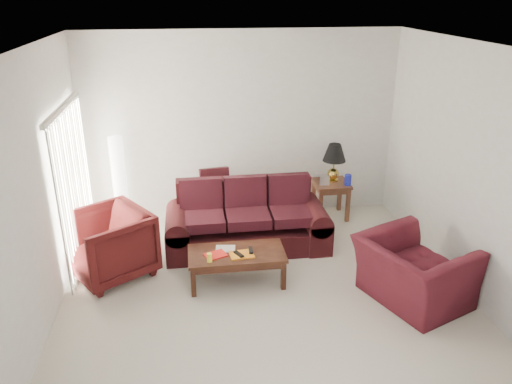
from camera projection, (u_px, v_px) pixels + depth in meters
floor at (265, 295)px, 6.23m from camera, size 5.00×5.00×0.00m
blinds at (73, 187)px, 6.69m from camera, size 0.10×2.00×2.16m
sofa at (247, 218)px, 7.21m from camera, size 2.40×1.15×0.96m
throw_pillow at (215, 182)px, 7.75m from camera, size 0.48×0.28×0.47m
end_table at (330, 199)px, 8.26m from camera, size 0.56×0.56×0.61m
table_lamp at (334, 163)px, 8.09m from camera, size 0.49×0.49×0.63m
clock at (325, 180)px, 8.01m from camera, size 0.16×0.08×0.15m
blue_canister at (348, 180)px, 8.00m from camera, size 0.12×0.12×0.17m
picture_frame at (321, 174)px, 8.24m from camera, size 0.17×0.19×0.06m
floor_lamp at (120, 183)px, 7.70m from camera, size 0.25×0.25×1.52m
armchair_left at (109, 244)px, 6.51m from camera, size 1.36×1.35×0.90m
armchair_right at (413, 272)px, 6.00m from camera, size 1.44×1.52×0.78m
coffee_table at (237, 267)px, 6.44m from camera, size 1.36×0.95×0.43m
magazine_red at (216, 255)px, 6.28m from camera, size 0.32×0.28×0.02m
magazine_white at (225, 249)px, 6.43m from camera, size 0.27×0.22×0.01m
magazine_orange at (242, 255)px, 6.29m from camera, size 0.32×0.25×0.02m
remote_a at (239, 254)px, 6.26m from camera, size 0.12×0.18×0.02m
remote_b at (251, 250)px, 6.35m from camera, size 0.06×0.17×0.02m
yellow_glass at (209, 258)px, 6.12m from camera, size 0.08×0.08×0.11m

